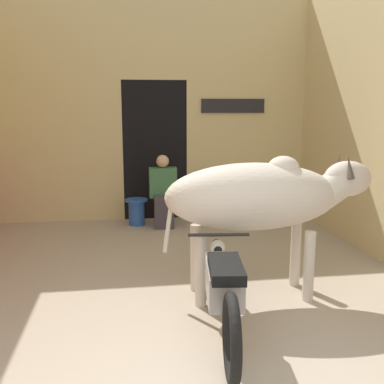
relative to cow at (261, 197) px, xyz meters
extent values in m
cube|color=#D1BC84|center=(-0.98, 3.51, 2.07)|extent=(5.56, 0.18, 1.47)
cube|color=#D1BC84|center=(-2.58, 3.51, 0.14)|extent=(2.37, 0.18, 2.38)
cube|color=#D1BC84|center=(0.75, 3.51, 0.14)|extent=(2.09, 0.18, 2.38)
cube|color=black|center=(-0.84, 3.87, 0.14)|extent=(1.10, 0.90, 2.38)
cube|color=black|center=(0.51, 3.40, 0.90)|extent=(1.11, 0.03, 0.24)
ellipsoid|color=beige|center=(-0.09, 0.00, 0.01)|extent=(1.80, 0.77, 0.68)
ellipsoid|color=beige|center=(0.22, -0.01, 0.29)|extent=(0.33, 0.30, 0.25)
cylinder|color=beige|center=(0.73, -0.02, 0.06)|extent=(0.46, 0.34, 0.45)
ellipsoid|color=beige|center=(0.90, -0.03, 0.17)|extent=(0.51, 0.33, 0.37)
cylinder|color=beige|center=(-0.93, 0.03, -0.22)|extent=(0.14, 0.05, 0.65)
cylinder|color=beige|center=(0.46, 0.18, -0.69)|extent=(0.11, 0.11, 0.72)
cylinder|color=beige|center=(0.45, -0.21, -0.69)|extent=(0.11, 0.11, 0.72)
cylinder|color=beige|center=(-0.64, 0.22, -0.69)|extent=(0.11, 0.11, 0.72)
cylinder|color=beige|center=(-0.65, -0.18, -0.69)|extent=(0.11, 0.11, 0.72)
cone|color=#473D33|center=(0.86, 0.11, 0.31)|extent=(0.07, 0.17, 0.25)
cone|color=#473D33|center=(0.85, -0.15, 0.31)|extent=(0.07, 0.17, 0.25)
torus|color=black|center=(-0.63, -1.43, -0.72)|extent=(0.16, 0.66, 0.66)
torus|color=black|center=(-0.48, -0.15, -0.72)|extent=(0.16, 0.66, 0.66)
cube|color=#9E9993|center=(-0.56, -0.79, -0.55)|extent=(0.36, 0.74, 0.28)
cube|color=black|center=(-0.58, -0.98, -0.37)|extent=(0.33, 0.59, 0.09)
cylinder|color=black|center=(-0.50, -0.29, -0.29)|extent=(0.58, 0.10, 0.03)
sphere|color=silver|center=(-0.48, -0.20, -0.45)|extent=(0.15, 0.15, 0.15)
cube|color=#3D3842|center=(-0.76, 2.72, -0.83)|extent=(0.31, 0.14, 0.44)
cube|color=#3D3842|center=(-0.76, 2.81, -0.56)|extent=(0.31, 0.32, 0.11)
cube|color=#386B42|center=(-0.76, 2.88, -0.32)|extent=(0.44, 0.20, 0.48)
sphere|color=tan|center=(-0.76, 2.88, 0.03)|extent=(0.21, 0.21, 0.21)
cylinder|color=#2856B2|center=(-1.19, 3.01, -0.85)|extent=(0.26, 0.26, 0.40)
cylinder|color=#2856B2|center=(-1.19, 3.01, -0.63)|extent=(0.37, 0.37, 0.04)
camera|label=1|loc=(-1.34, -4.29, 0.90)|focal=42.00mm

